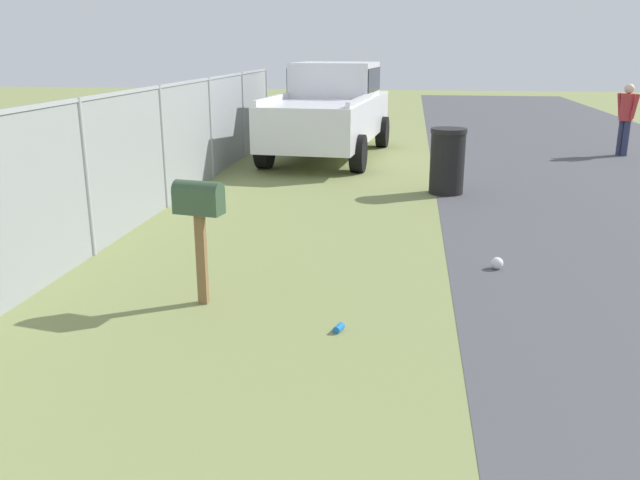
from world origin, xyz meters
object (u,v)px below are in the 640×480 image
Objects in this scene: mailbox at (199,207)px; pedestrian at (626,115)px; trash_bin at (447,161)px; pickup_truck at (331,107)px.

mailbox is 0.76× the size of pedestrian.
trash_bin is (5.49, -2.62, -0.42)m from mailbox.
pedestrian reaches higher than mailbox.
trash_bin is (-3.84, -2.47, -0.54)m from pickup_truck.
pickup_truck is at bearing -27.43° from pedestrian.
pickup_truck is 4.95× the size of trash_bin.
mailbox is 9.33m from pickup_truck.
pickup_truck reaches higher than mailbox.
pickup_truck reaches higher than trash_bin.
mailbox is at bearing 21.25° from pedestrian.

